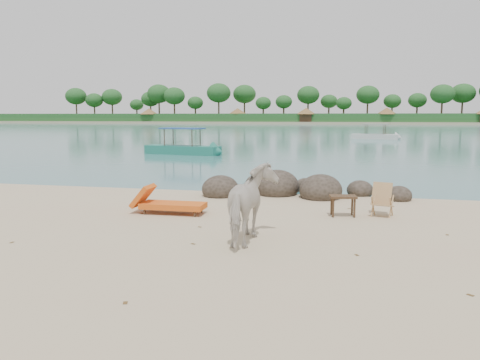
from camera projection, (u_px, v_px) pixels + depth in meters
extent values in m
plane|color=#36686D|center=(333.00, 128.00, 96.40)|extent=(400.00, 400.00, 0.00)
cube|color=tan|center=(338.00, 122.00, 173.77)|extent=(420.00, 90.00, 1.40)
cube|color=#1E4C1E|center=(336.00, 118.00, 139.66)|extent=(420.00, 18.00, 2.40)
ellipsoid|color=#2E271E|center=(220.00, 190.00, 14.70)|extent=(1.16, 1.28, 0.87)
ellipsoid|color=#2E271E|center=(277.00, 187.00, 15.01)|extent=(1.41, 1.55, 1.06)
ellipsoid|color=#2E271E|center=(321.00, 191.00, 14.33)|extent=(1.31, 1.44, 0.98)
ellipsoid|color=#2E271E|center=(360.00, 191.00, 14.85)|extent=(0.83, 0.92, 0.62)
ellipsoid|color=#2E271E|center=(399.00, 196.00, 13.94)|extent=(0.77, 0.84, 0.58)
ellipsoid|color=#2E271E|center=(258.00, 185.00, 16.16)|extent=(0.89, 0.98, 0.67)
ellipsoid|color=#2E271E|center=(305.00, 186.00, 16.02)|extent=(0.68, 0.75, 0.51)
imported|color=silver|center=(253.00, 205.00, 9.23)|extent=(0.85, 1.83, 1.54)
plane|color=brown|center=(125.00, 305.00, 6.29)|extent=(0.13, 0.13, 0.00)
plane|color=brown|center=(200.00, 228.00, 10.56)|extent=(0.13, 0.13, 0.00)
plane|color=brown|center=(447.00, 236.00, 9.86)|extent=(0.12, 0.12, 0.00)
plane|color=brown|center=(470.00, 297.00, 6.56)|extent=(0.14, 0.14, 0.00)
plane|color=brown|center=(357.00, 257.00, 8.44)|extent=(0.14, 0.14, 0.00)
plane|color=brown|center=(12.00, 244.00, 9.27)|extent=(0.11, 0.11, 0.00)
plane|color=brown|center=(349.00, 210.00, 12.65)|extent=(0.11, 0.11, 0.00)
plane|color=brown|center=(142.00, 215.00, 12.00)|extent=(0.11, 0.11, 0.00)
plane|color=brown|center=(193.00, 245.00, 9.17)|extent=(0.13, 0.13, 0.00)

